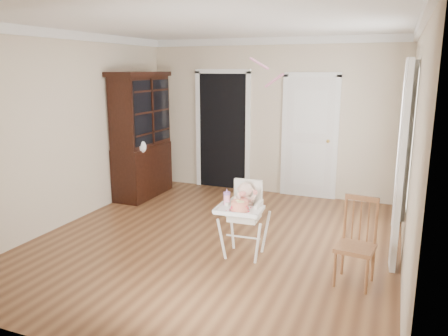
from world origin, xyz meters
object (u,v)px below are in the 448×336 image
at_px(high_chair, 244,210).
at_px(china_cabinet, 142,135).
at_px(cake, 240,206).
at_px(sippy_cup, 227,198).
at_px(dining_chair, 356,244).

distance_m(high_chair, china_cabinet, 3.08).
distance_m(cake, china_cabinet, 3.22).
xyz_separation_m(cake, sippy_cup, (-0.21, 0.16, 0.03)).
bearing_deg(dining_chair, china_cabinet, 159.67).
bearing_deg(sippy_cup, dining_chair, -4.71).
xyz_separation_m(sippy_cup, dining_chair, (1.48, -0.12, -0.30)).
xyz_separation_m(cake, china_cabinet, (-2.51, 1.99, 0.37)).
bearing_deg(high_chair, sippy_cup, -157.97).
relative_size(cake, sippy_cup, 1.25).
height_order(cake, china_cabinet, china_cabinet).
relative_size(cake, china_cabinet, 0.11).
bearing_deg(cake, high_chair, 96.39).
bearing_deg(sippy_cup, high_chair, 25.14).
bearing_deg(cake, sippy_cup, 143.49).
relative_size(cake, dining_chair, 0.27).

